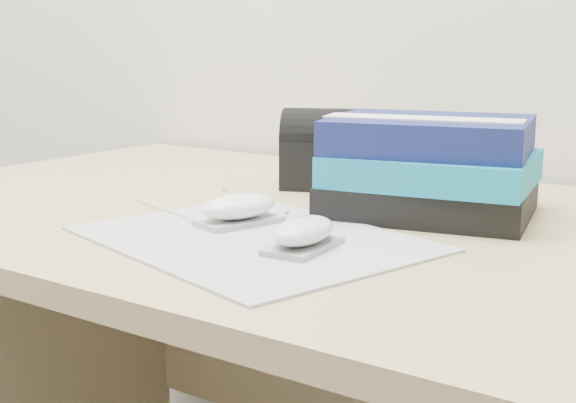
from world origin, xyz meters
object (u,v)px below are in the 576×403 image
Objects in this scene: book_stack at (430,167)px; pouch at (326,149)px; mouse_front at (303,233)px; mouse_rear at (239,209)px; desk at (414,383)px.

book_stack reaches higher than pouch.
mouse_rear is at bearing 157.30° from mouse_front.
mouse_front is (0.13, -0.06, -0.00)m from mouse_rear.
pouch is (-0.18, 0.34, 0.04)m from mouse_front.
desk is 0.35m from mouse_front.
desk is 5.32× the size of book_stack.
book_stack is 1.90× the size of pouch.
book_stack is (0.16, 0.20, 0.04)m from mouse_rear.
book_stack reaches higher than mouse_front.
pouch is at bearing 100.18° from mouse_rear.
desk is 0.38m from pouch.
mouse_rear is at bearing -131.99° from desk.
desk is 0.30m from book_stack.
pouch reaches higher than mouse_rear.
mouse_front is at bearing -22.70° from mouse_rear.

